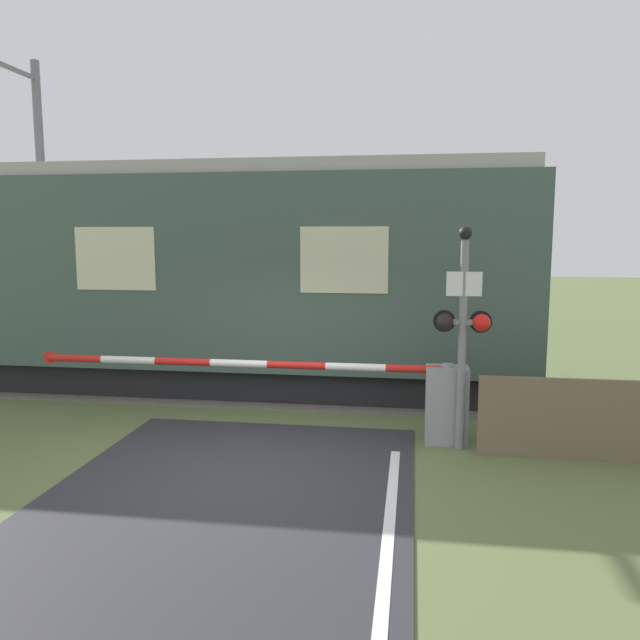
% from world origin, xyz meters
% --- Properties ---
extents(ground_plane, '(80.00, 80.00, 0.00)m').
position_xyz_m(ground_plane, '(0.00, 0.00, 0.00)').
color(ground_plane, '#5B6B3D').
extents(track_bed, '(36.00, 3.20, 0.13)m').
position_xyz_m(track_bed, '(0.00, 4.42, 0.02)').
color(track_bed, '#666056').
rests_on(track_bed, ground_plane).
extents(train, '(14.59, 2.96, 4.26)m').
position_xyz_m(train, '(-3.09, 4.42, 2.18)').
color(train, black).
rests_on(train, ground_plane).
extents(crossing_barrier, '(6.54, 0.44, 1.16)m').
position_xyz_m(crossing_barrier, '(1.94, 1.58, 0.66)').
color(crossing_barrier, gray).
rests_on(crossing_barrier, ground_plane).
extents(signal_post, '(0.79, 0.26, 3.09)m').
position_xyz_m(signal_post, '(2.73, 1.29, 1.76)').
color(signal_post, gray).
rests_on(signal_post, ground_plane).
extents(catenary_pole, '(0.20, 1.90, 6.95)m').
position_xyz_m(catenary_pole, '(-6.63, 6.44, 3.62)').
color(catenary_pole, slate).
rests_on(catenary_pole, ground_plane).
extents(roadside_fence, '(3.75, 0.06, 1.10)m').
position_xyz_m(roadside_fence, '(4.83, 1.11, 0.55)').
color(roadside_fence, '#726047').
rests_on(roadside_fence, ground_plane).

